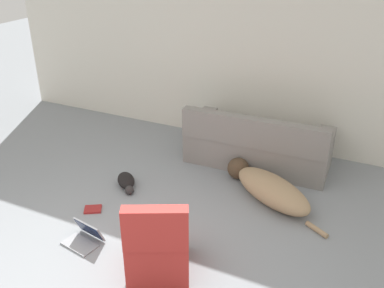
{
  "coord_description": "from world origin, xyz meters",
  "views": [
    {
      "loc": [
        2.08,
        -2.0,
        2.79
      ],
      "look_at": [
        0.29,
        1.82,
        0.69
      ],
      "focal_mm": 40.0,
      "sensor_mm": 36.0,
      "label": 1
    }
  ],
  "objects_px": {
    "book_red": "(93,209)",
    "side_chair": "(158,246)",
    "cat": "(126,181)",
    "laptop_open": "(85,236)",
    "couch": "(257,147)",
    "dog": "(268,187)"
  },
  "relations": [
    {
      "from": "book_red",
      "to": "side_chair",
      "type": "bearing_deg",
      "value": -24.56
    },
    {
      "from": "dog",
      "to": "book_red",
      "type": "xyz_separation_m",
      "value": [
        -1.69,
        -1.07,
        -0.13
      ]
    },
    {
      "from": "cat",
      "to": "book_red",
      "type": "distance_m",
      "value": 0.59
    },
    {
      "from": "laptop_open",
      "to": "side_chair",
      "type": "distance_m",
      "value": 0.9
    },
    {
      "from": "laptop_open",
      "to": "couch",
      "type": "bearing_deg",
      "value": 75.06
    },
    {
      "from": "couch",
      "to": "side_chair",
      "type": "distance_m",
      "value": 2.33
    },
    {
      "from": "book_red",
      "to": "side_chair",
      "type": "relative_size",
      "value": 0.28
    },
    {
      "from": "couch",
      "to": "book_red",
      "type": "relative_size",
      "value": 7.92
    },
    {
      "from": "dog",
      "to": "laptop_open",
      "type": "xyz_separation_m",
      "value": [
        -1.43,
        -1.53,
        -0.08
      ]
    },
    {
      "from": "dog",
      "to": "book_red",
      "type": "relative_size",
      "value": 6.05
    },
    {
      "from": "dog",
      "to": "cat",
      "type": "xyz_separation_m",
      "value": [
        -1.62,
        -0.48,
        -0.07
      ]
    },
    {
      "from": "couch",
      "to": "cat",
      "type": "relative_size",
      "value": 4.36
    },
    {
      "from": "dog",
      "to": "side_chair",
      "type": "bearing_deg",
      "value": 102.09
    },
    {
      "from": "laptop_open",
      "to": "book_red",
      "type": "distance_m",
      "value": 0.53
    },
    {
      "from": "cat",
      "to": "laptop_open",
      "type": "height_order",
      "value": "laptop_open"
    },
    {
      "from": "cat",
      "to": "book_red",
      "type": "relative_size",
      "value": 1.82
    },
    {
      "from": "laptop_open",
      "to": "dog",
      "type": "bearing_deg",
      "value": 57.16
    },
    {
      "from": "couch",
      "to": "cat",
      "type": "bearing_deg",
      "value": 42.7
    },
    {
      "from": "couch",
      "to": "side_chair",
      "type": "height_order",
      "value": "side_chair"
    },
    {
      "from": "laptop_open",
      "to": "book_red",
      "type": "xyz_separation_m",
      "value": [
        -0.26,
        0.46,
        -0.06
      ]
    },
    {
      "from": "couch",
      "to": "dog",
      "type": "relative_size",
      "value": 1.31
    },
    {
      "from": "couch",
      "to": "book_red",
      "type": "height_order",
      "value": "couch"
    }
  ]
}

